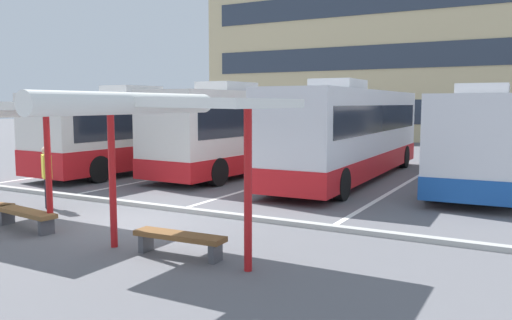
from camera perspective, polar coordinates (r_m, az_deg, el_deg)
name	(u,v)px	position (r m, az deg, el deg)	size (l,w,h in m)	color
ground_plane	(132,224)	(12.96, -13.55, -6.84)	(160.00, 160.00, 0.00)	slate
terminal_building	(431,14)	(47.32, 18.70, 15.02)	(35.83, 13.24, 23.48)	#D1BC8C
coach_bus_0	(158,131)	(23.74, -10.79, 3.16)	(3.11, 12.49, 3.63)	silver
coach_bus_1	(245,131)	(21.70, -1.20, 3.21)	(3.16, 10.55, 3.73)	silver
coach_bus_2	(350,134)	(20.12, 10.37, 2.85)	(2.78, 12.24, 3.74)	silver
coach_bus_3	(483,140)	(19.74, 23.74, 2.08)	(2.97, 10.66, 3.52)	silver
lane_stripe_0	(122,165)	(25.32, -14.54, -0.51)	(0.16, 14.00, 0.01)	white
lane_stripe_1	(198,170)	(22.56, -6.43, -1.15)	(0.16, 14.00, 0.01)	white
lane_stripe_2	(289,177)	(20.38, 3.67, -1.92)	(0.16, 14.00, 0.01)	white
lane_stripe_3	(401,186)	(18.96, 15.72, -2.76)	(0.16, 14.00, 0.01)	white
bench_1	(25,215)	(13.12, -24.07, -5.52)	(2.02, 0.68, 0.45)	brown
waiting_shelter_1	(165,106)	(9.40, -10.03, 5.85)	(4.13, 4.36, 3.08)	red
bench_2	(179,239)	(10.02, -8.45, -8.60)	(1.90, 0.51, 0.45)	brown
platform_kerb	(175,209)	(14.23, -8.89, -5.32)	(44.00, 0.24, 0.12)	#ADADA8
waiting_passenger_0	(47,172)	(15.34, -22.06, -1.28)	(0.54, 0.46, 1.73)	black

